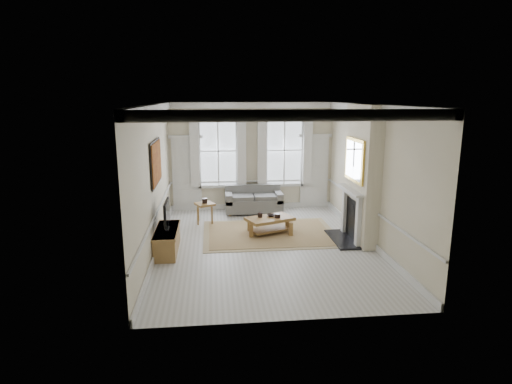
{
  "coord_description": "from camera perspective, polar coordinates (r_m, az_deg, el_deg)",
  "views": [
    {
      "loc": [
        -1.25,
        -9.85,
        3.58
      ],
      "look_at": [
        -0.18,
        0.45,
        1.25
      ],
      "focal_mm": 30.0,
      "sensor_mm": 36.0,
      "label": 1
    }
  ],
  "objects": [
    {
      "name": "bowl",
      "position": [
        11.39,
        2.02,
        -3.13
      ],
      "size": [
        0.23,
        0.23,
        0.05
      ],
      "primitive_type": "imported",
      "rotation": [
        0.0,
        0.0,
        0.05
      ],
      "color": "black",
      "rests_on": "coffee_table"
    },
    {
      "name": "sofa",
      "position": [
        13.42,
        -0.34,
        -1.24
      ],
      "size": [
        1.76,
        0.85,
        0.84
      ],
      "color": "#60605E",
      "rests_on": "floor"
    },
    {
      "name": "door_left",
      "position": [
        13.65,
        -9.21,
        2.27
      ],
      "size": [
        0.9,
        0.08,
        2.3
      ],
      "primitive_type": "cube",
      "color": "silver",
      "rests_on": "floor"
    },
    {
      "name": "chimney_breast",
      "position": [
        10.86,
        13.94,
        2.34
      ],
      "size": [
        0.35,
        1.7,
        3.38
      ],
      "primitive_type": "cube",
      "color": "beige",
      "rests_on": "floor"
    },
    {
      "name": "hearth",
      "position": [
        11.14,
        11.41,
        -6.18
      ],
      "size": [
        0.55,
        1.5,
        0.05
      ],
      "primitive_type": "cube",
      "color": "black",
      "rests_on": "floor"
    },
    {
      "name": "right_wall",
      "position": [
        10.74,
        15.17,
        2.15
      ],
      "size": [
        0.0,
        7.2,
        7.2
      ],
      "primitive_type": "plane",
      "rotation": [
        1.57,
        0.0,
        -1.57
      ],
      "color": "beige",
      "rests_on": "floor"
    },
    {
      "name": "ceramic_pot_a",
      "position": [
        11.3,
        0.55,
        -3.07
      ],
      "size": [
        0.13,
        0.13,
        0.13
      ],
      "primitive_type": "cylinder",
      "color": "black",
      "rests_on": "coffee_table"
    },
    {
      "name": "fireplace",
      "position": [
        11.0,
        12.56,
        -2.64
      ],
      "size": [
        0.21,
        1.45,
        1.33
      ],
      "color": "silver",
      "rests_on": "floor"
    },
    {
      "name": "window_right",
      "position": [
        13.7,
        3.79,
        5.61
      ],
      "size": [
        1.26,
        0.2,
        2.2
      ],
      "primitive_type": null,
      "color": "#B2BCC6",
      "rests_on": "back_wall"
    },
    {
      "name": "back_wall",
      "position": [
        13.64,
        -0.63,
        4.76
      ],
      "size": [
        5.2,
        0.0,
        5.2
      ],
      "primitive_type": "plane",
      "rotation": [
        1.57,
        0.0,
        0.0
      ],
      "color": "beige",
      "rests_on": "floor"
    },
    {
      "name": "tv_stand",
      "position": [
        10.29,
        -11.77,
        -6.34
      ],
      "size": [
        0.49,
        1.53,
        0.55
      ],
      "primitive_type": "cube",
      "color": "brown",
      "rests_on": "floor"
    },
    {
      "name": "door_right",
      "position": [
        14.02,
        7.77,
        2.59
      ],
      "size": [
        0.9,
        0.08,
        2.3
      ],
      "primitive_type": "cube",
      "color": "silver",
      "rests_on": "floor"
    },
    {
      "name": "mirror",
      "position": [
        10.74,
        12.95,
        4.16
      ],
      "size": [
        0.06,
        1.26,
        1.06
      ],
      "primitive_type": "cube",
      "color": "gold",
      "rests_on": "chimney_breast"
    },
    {
      "name": "tv",
      "position": [
        10.1,
        -11.81,
        -2.75
      ],
      "size": [
        0.08,
        0.9,
        0.68
      ],
      "color": "black",
      "rests_on": "tv_stand"
    },
    {
      "name": "floor",
      "position": [
        10.56,
        1.22,
        -7.15
      ],
      "size": [
        7.2,
        7.2,
        0.0
      ],
      "primitive_type": "plane",
      "color": "#B7B5AD",
      "rests_on": "ground"
    },
    {
      "name": "coffee_table",
      "position": [
        11.32,
        1.84,
        -3.8
      ],
      "size": [
        1.38,
        1.11,
        0.45
      ],
      "rotation": [
        0.0,
        0.0,
        0.39
      ],
      "color": "brown",
      "rests_on": "rug"
    },
    {
      "name": "rug",
      "position": [
        11.43,
        1.83,
        -5.52
      ],
      "size": [
        3.5,
        2.6,
        0.02
      ],
      "primitive_type": "cube",
      "color": "#997D4F",
      "rests_on": "floor"
    },
    {
      "name": "side_table",
      "position": [
        12.36,
        -6.84,
        -1.98
      ],
      "size": [
        0.63,
        0.63,
        0.58
      ],
      "rotation": [
        0.0,
        0.0,
        0.43
      ],
      "color": "brown",
      "rests_on": "floor"
    },
    {
      "name": "left_wall",
      "position": [
        10.12,
        -13.51,
        1.62
      ],
      "size": [
        0.0,
        7.2,
        7.2
      ],
      "primitive_type": "plane",
      "rotation": [
        1.57,
        0.0,
        1.57
      ],
      "color": "beige",
      "rests_on": "floor"
    },
    {
      "name": "painting",
      "position": [
        10.35,
        -13.18,
        3.84
      ],
      "size": [
        0.05,
        1.66,
        1.06
      ],
      "primitive_type": "cube",
      "color": "#B1691E",
      "rests_on": "left_wall"
    },
    {
      "name": "window_left",
      "position": [
        13.51,
        -5.07,
        5.49
      ],
      "size": [
        1.26,
        0.2,
        2.2
      ],
      "primitive_type": null,
      "color": "#B2BCC6",
      "rests_on": "back_wall"
    },
    {
      "name": "ceramic_pot_b",
      "position": [
        11.26,
        2.89,
        -3.18
      ],
      "size": [
        0.15,
        0.15,
        0.11
      ],
      "primitive_type": "cylinder",
      "color": "black",
      "rests_on": "coffee_table"
    },
    {
      "name": "ceiling",
      "position": [
        9.93,
        1.31,
        11.64
      ],
      "size": [
        7.2,
        7.2,
        0.0
      ],
      "primitive_type": "plane",
      "rotation": [
        3.14,
        0.0,
        0.0
      ],
      "color": "white",
      "rests_on": "back_wall"
    }
  ]
}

